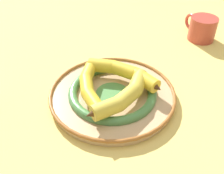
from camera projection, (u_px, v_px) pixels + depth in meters
The scene contains 6 objects.
ground_plane at pixel (109, 102), 0.63m from camera, with size 2.80×2.80×0.00m, color #E5CC6B.
decorative_bowl at pixel (112, 94), 0.64m from camera, with size 0.31×0.31×0.03m.
banana_a at pixel (89, 85), 0.62m from camera, with size 0.12×0.16×0.03m.
banana_b at pixel (123, 96), 0.58m from camera, with size 0.09×0.20×0.04m.
banana_c at pixel (125, 72), 0.65m from camera, with size 0.21×0.06×0.03m.
coffee_mug at pixel (202, 28), 0.85m from camera, with size 0.11×0.10×0.08m.
Camera 1 is at (-0.21, 0.42, 0.43)m, focal length 42.00 mm.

